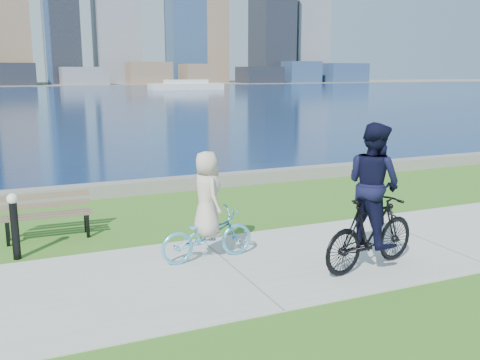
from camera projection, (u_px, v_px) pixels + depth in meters
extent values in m
plane|color=#32671B|center=(235.00, 269.00, 8.90)|extent=(320.00, 320.00, 0.00)
cube|color=#ABABA5|center=(235.00, 269.00, 8.90)|extent=(80.00, 3.50, 0.02)
cube|color=slate|center=(146.00, 187.00, 14.44)|extent=(90.00, 0.50, 0.35)
cube|color=#0C234D|center=(32.00, 95.00, 73.63)|extent=(320.00, 131.00, 0.01)
cube|color=slate|center=(20.00, 84.00, 125.75)|extent=(320.00, 30.00, 0.12)
cube|color=black|center=(10.00, 74.00, 116.70)|extent=(10.61, 7.49, 4.92)
cube|color=slate|center=(84.00, 76.00, 121.40)|extent=(10.23, 7.55, 4.08)
cube|color=brown|center=(149.00, 73.00, 127.43)|extent=(10.06, 6.44, 5.32)
cube|color=brown|center=(196.00, 74.00, 132.33)|extent=(6.72, 8.00, 4.88)
cube|color=black|center=(259.00, 75.00, 139.24)|extent=(10.12, 8.91, 4.27)
cube|color=navy|center=(301.00, 72.00, 145.06)|extent=(9.36, 6.73, 5.73)
cube|color=navy|center=(342.00, 73.00, 150.76)|extent=(11.85, 9.46, 5.29)
cube|color=brown|center=(8.00, 7.00, 121.91)|extent=(8.83, 6.25, 34.93)
cube|color=navy|center=(185.00, 28.00, 141.81)|extent=(9.20, 8.15, 28.79)
cube|color=brown|center=(213.00, 30.00, 143.98)|extent=(6.86, 6.07, 27.81)
cube|color=black|center=(272.00, 36.00, 149.37)|extent=(9.36, 11.80, 25.69)
cube|color=slate|center=(307.00, 19.00, 155.15)|extent=(10.49, 8.94, 36.24)
cube|color=silver|center=(186.00, 87.00, 92.63)|extent=(12.76, 3.65, 1.09)
cube|color=silver|center=(186.00, 82.00, 92.46)|extent=(7.29, 2.73, 0.64)
cube|color=black|center=(8.00, 234.00, 10.04)|extent=(0.06, 0.06, 0.47)
cube|color=black|center=(88.00, 226.00, 10.58)|extent=(0.06, 0.06, 0.47)
cube|color=black|center=(8.00, 229.00, 10.39)|extent=(0.06, 0.06, 0.47)
cube|color=black|center=(86.00, 221.00, 10.92)|extent=(0.06, 0.06, 0.47)
cube|color=brown|center=(48.00, 217.00, 10.26)|extent=(1.68, 0.15, 0.04)
cube|color=brown|center=(47.00, 215.00, 10.41)|extent=(1.68, 0.15, 0.04)
cube|color=brown|center=(47.00, 213.00, 10.56)|extent=(1.68, 0.15, 0.04)
cube|color=brown|center=(46.00, 205.00, 10.65)|extent=(1.67, 0.11, 0.12)
cube|color=brown|center=(46.00, 196.00, 10.64)|extent=(1.67, 0.11, 0.12)
cylinder|color=black|center=(15.00, 230.00, 9.30)|extent=(0.13, 0.13, 1.05)
sphere|color=white|center=(12.00, 199.00, 9.18)|extent=(0.19, 0.19, 0.19)
imported|color=#5EBEE5|center=(207.00, 235.00, 9.24)|extent=(0.70, 1.73, 0.89)
imported|color=silver|center=(207.00, 194.00, 9.10)|extent=(0.52, 0.76, 1.48)
imported|color=black|center=(371.00, 233.00, 8.80)|extent=(0.98, 2.11, 1.22)
imported|color=black|center=(373.00, 184.00, 8.64)|extent=(0.92, 1.09, 2.00)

